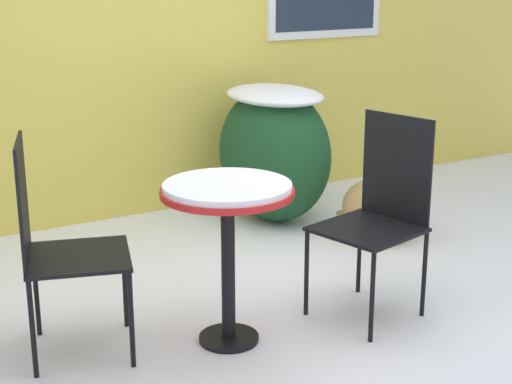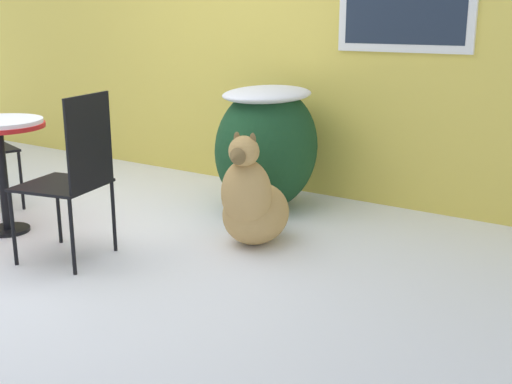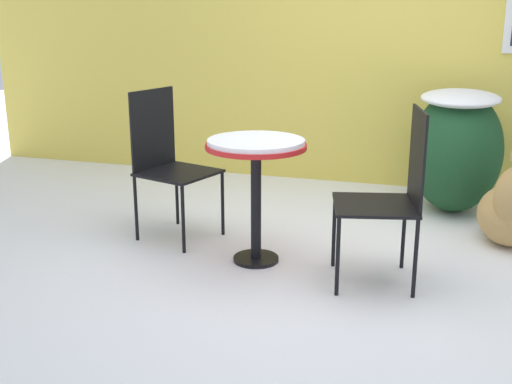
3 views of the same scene
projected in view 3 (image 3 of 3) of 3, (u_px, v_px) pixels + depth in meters
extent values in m
plane|color=white|center=(329.00, 271.00, 4.02)|extent=(16.00, 16.00, 0.00)
cube|color=#DBC14C|center=(381.00, 31.00, 5.66)|extent=(8.00, 0.06, 2.78)
ellipsoid|color=#194223|center=(456.00, 151.00, 5.12)|extent=(0.72, 0.98, 0.97)
ellipsoid|color=white|center=(461.00, 98.00, 5.00)|extent=(0.61, 0.83, 0.12)
cylinder|color=black|center=(256.00, 259.00, 4.18)|extent=(0.30, 0.30, 0.03)
cylinder|color=black|center=(256.00, 204.00, 4.08)|extent=(0.07, 0.07, 0.72)
cylinder|color=red|center=(256.00, 146.00, 3.98)|extent=(0.63, 0.63, 0.03)
cylinder|color=white|center=(256.00, 142.00, 3.97)|extent=(0.61, 0.61, 0.03)
cube|color=black|center=(179.00, 173.00, 4.48)|extent=(0.59, 0.59, 0.02)
cube|color=black|center=(153.00, 129.00, 4.52)|extent=(0.14, 0.42, 0.56)
cylinder|color=black|center=(183.00, 220.00, 4.26)|extent=(0.02, 0.02, 0.47)
cylinder|color=black|center=(223.00, 204.00, 4.60)|extent=(0.02, 0.02, 0.47)
cylinder|color=black|center=(136.00, 208.00, 4.49)|extent=(0.02, 0.02, 0.47)
cylinder|color=black|center=(177.00, 194.00, 4.84)|extent=(0.02, 0.02, 0.47)
cube|color=black|center=(374.00, 205.00, 3.75)|extent=(0.56, 0.56, 0.02)
cube|color=black|center=(417.00, 158.00, 3.65)|extent=(0.11, 0.42, 0.56)
cylinder|color=black|center=(334.00, 231.00, 4.04)|extent=(0.02, 0.02, 0.47)
cylinder|color=black|center=(338.00, 257.00, 3.62)|extent=(0.02, 0.02, 0.47)
cylinder|color=black|center=(404.00, 233.00, 4.01)|extent=(0.02, 0.02, 0.47)
cylinder|color=black|center=(415.00, 259.00, 3.59)|extent=(0.02, 0.02, 0.47)
ellipsoid|color=tan|center=(510.00, 216.00, 4.43)|extent=(0.53, 0.61, 0.41)
ellipsoid|color=tan|center=(499.00, 220.00, 4.70)|extent=(0.14, 0.26, 0.08)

